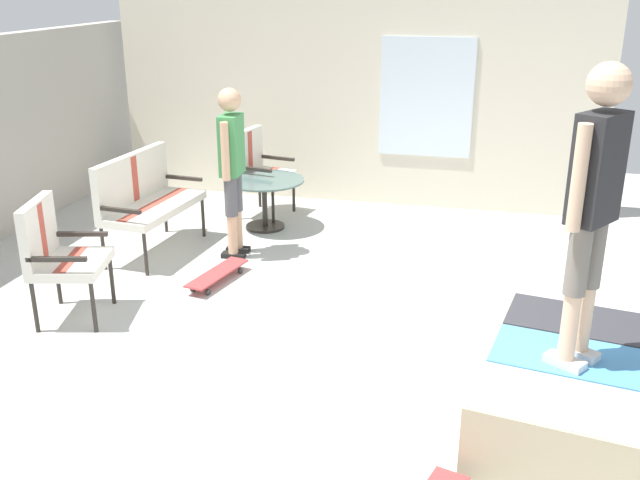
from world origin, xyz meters
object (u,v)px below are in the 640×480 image
object	(u,v)px
patio_chair_by_wall	(55,249)
person_watching	(232,160)
skate_ramp	(595,395)
skateboard_by_bench	(217,274)
person_skater	(594,194)
patio_bench	(143,194)
patio_table	(264,194)
patio_chair_near_house	(257,165)

from	to	relation	value
patio_chair_by_wall	person_watching	distance (m)	1.98
skate_ramp	skateboard_by_bench	size ratio (longest dim) A/B	2.62
person_skater	skate_ramp	bearing A→B (deg)	-78.37
patio_chair_by_wall	skateboard_by_bench	xyz separation A→B (m)	(1.00, -0.99, -0.53)
patio_bench	skateboard_by_bench	distance (m)	1.29
patio_chair_by_wall	patio_table	world-z (taller)	patio_chair_by_wall
skate_ramp	patio_bench	bearing A→B (deg)	61.91
patio_bench	person_watching	bearing A→B (deg)	-83.46
patio_table	patio_chair_near_house	bearing A→B (deg)	27.30
person_skater	skateboard_by_bench	size ratio (longest dim) A/B	2.18
patio_chair_near_house	patio_bench	bearing A→B (deg)	153.11
patio_bench	patio_chair_near_house	distance (m)	1.62
patio_chair_by_wall	patio_table	size ratio (longest dim) A/B	1.13
person_watching	patio_bench	bearing A→B (deg)	96.54
patio_bench	patio_table	bearing A→B (deg)	-44.41
patio_table	person_watching	bearing A→B (deg)	177.76
skate_ramp	patio_chair_near_house	world-z (taller)	patio_chair_near_house
patio_bench	patio_chair_near_house	bearing A→B (deg)	-26.89
patio_bench	person_watching	size ratio (longest dim) A/B	0.76
patio_chair_by_wall	person_skater	world-z (taller)	person_skater
patio_chair_near_house	person_watching	size ratio (longest dim) A/B	0.60
skate_ramp	person_skater	world-z (taller)	person_skater
patio_chair_near_house	patio_chair_by_wall	world-z (taller)	same
patio_chair_near_house	person_watching	bearing A→B (deg)	-171.45
skate_ramp	person_skater	bearing A→B (deg)	101.63
patio_chair_near_house	patio_chair_by_wall	distance (m)	3.13
patio_table	skateboard_by_bench	distance (m)	1.63
patio_chair_near_house	person_skater	bearing A→B (deg)	-138.62
patio_bench	skateboard_by_bench	size ratio (longest dim) A/B	1.57
skate_ramp	patio_chair_by_wall	world-z (taller)	patio_chair_by_wall
patio_bench	patio_chair_by_wall	size ratio (longest dim) A/B	1.27
person_watching	skateboard_by_bench	xyz separation A→B (m)	(-0.72, -0.08, -0.91)
patio_bench	patio_table	distance (m)	1.40
patio_chair_by_wall	person_skater	xyz separation A→B (m)	(-0.66, -3.97, 0.93)
skateboard_by_bench	person_watching	bearing A→B (deg)	6.21
skate_ramp	person_watching	xyz separation A→B (m)	(2.33, 3.24, 0.76)
patio_table	person_skater	xyz separation A→B (m)	(-3.25, -3.03, 1.14)
patio_chair_by_wall	skateboard_by_bench	distance (m)	1.50
patio_chair_by_wall	person_skater	distance (m)	4.13
skate_ramp	patio_chair_by_wall	xyz separation A→B (m)	(0.62, 4.15, 0.37)
patio_bench	person_skater	world-z (taller)	person_skater
skate_ramp	person_watching	world-z (taller)	person_watching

